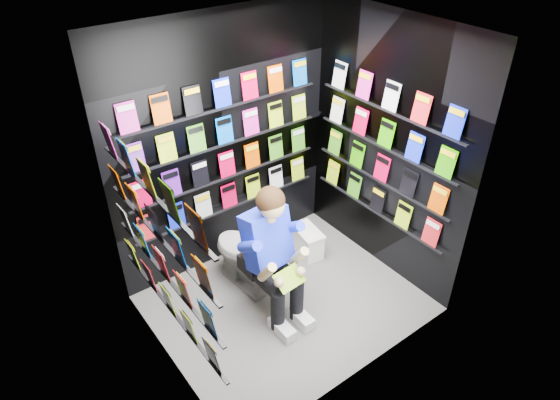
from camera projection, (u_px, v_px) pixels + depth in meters
floor at (286, 303)px, 4.89m from camera, size 2.40×2.40×0.00m
ceiling at (288, 34)px, 3.45m from camera, size 2.40×2.40×0.00m
wall_back at (224, 147)px, 4.83m from camera, size 2.40×0.04×2.60m
wall_front at (373, 253)px, 3.50m from camera, size 2.40×0.04×2.60m
wall_left at (154, 246)px, 3.57m from camera, size 0.04×2.00×2.60m
wall_right at (386, 151)px, 4.77m from camera, size 0.04×2.00×2.60m
comics_back at (226, 148)px, 4.81m from camera, size 2.10×0.06×1.37m
comics_left at (158, 244)px, 3.58m from camera, size 0.06×1.70×1.37m
comics_right at (384, 151)px, 4.75m from camera, size 0.06×1.70×1.37m
toilet at (244, 254)px, 4.94m from camera, size 0.48×0.78×0.73m
longbox at (307, 243)px, 5.45m from camera, size 0.26×0.40×0.28m
longbox_lid at (308, 231)px, 5.37m from camera, size 0.28×0.42×0.03m
reader at (266, 238)px, 4.45m from camera, size 0.63×0.87×1.52m
held_comic at (289, 278)px, 4.34m from camera, size 0.28×0.18×0.12m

